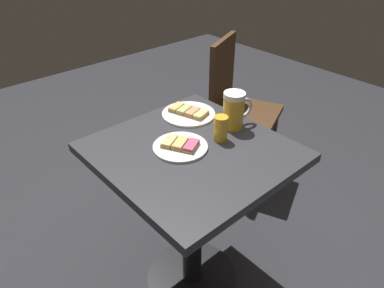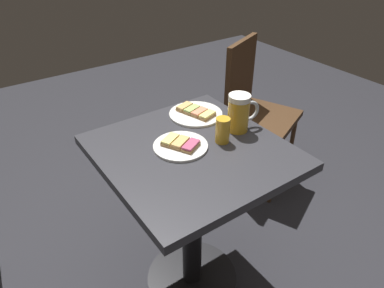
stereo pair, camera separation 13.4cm
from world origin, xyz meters
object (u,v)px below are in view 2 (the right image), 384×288
object	(u,v)px
cafe_chair	(253,106)
beer_glass_small	(223,130)
beer_mug	(239,113)
plate_near	(180,145)
plate_far	(196,113)

from	to	relation	value
cafe_chair	beer_glass_small	bearing A→B (deg)	13.27
beer_glass_small	cafe_chair	size ratio (longest dim) A/B	0.11
beer_glass_small	beer_mug	bearing A→B (deg)	-163.48
plate_near	beer_mug	distance (m)	0.28
beer_glass_small	cafe_chair	bearing A→B (deg)	-143.50
plate_far	cafe_chair	world-z (taller)	cafe_chair
plate_near	cafe_chair	bearing A→B (deg)	-152.36
plate_far	cafe_chair	bearing A→B (deg)	-158.02
plate_near	plate_far	distance (m)	0.26
plate_near	plate_far	size ratio (longest dim) A/B	0.89
beer_mug	beer_glass_small	xyz separation A→B (m)	(0.11, 0.03, -0.03)
plate_far	cafe_chair	distance (m)	0.70
plate_near	plate_far	xyz separation A→B (m)	(-0.20, -0.18, -0.00)
plate_near	cafe_chair	world-z (taller)	cafe_chair
plate_near	cafe_chair	size ratio (longest dim) A/B	0.23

